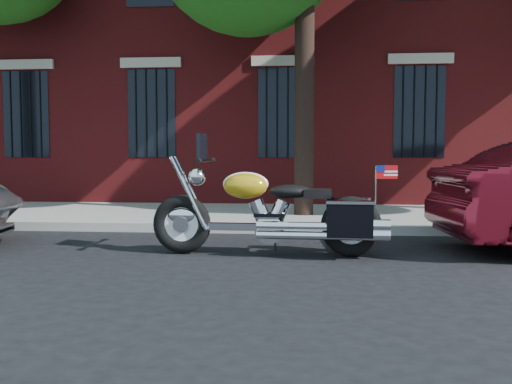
{
  "coord_description": "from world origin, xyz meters",
  "views": [
    {
      "loc": [
        0.59,
        -7.8,
        1.32
      ],
      "look_at": [
        -0.21,
        0.8,
        0.71
      ],
      "focal_mm": 40.0,
      "sensor_mm": 36.0,
      "label": 1
    }
  ],
  "objects": [
    {
      "name": "ground",
      "position": [
        0.0,
        0.0,
        0.0
      ],
      "size": [
        120.0,
        120.0,
        0.0
      ],
      "primitive_type": "plane",
      "color": "black",
      "rests_on": "ground"
    },
    {
      "name": "curb",
      "position": [
        0.0,
        1.38,
        0.07
      ],
      "size": [
        40.0,
        0.16,
        0.15
      ],
      "primitive_type": "cube",
      "color": "gray",
      "rests_on": "ground"
    },
    {
      "name": "motorcycle",
      "position": [
        0.2,
        -0.62,
        0.52
      ],
      "size": [
        3.06,
        0.89,
        1.55
      ],
      "rotation": [
        0.0,
        0.0,
        -0.02
      ],
      "color": "black",
      "rests_on": "ground"
    },
    {
      "name": "sidewalk",
      "position": [
        0.0,
        3.26,
        0.07
      ],
      "size": [
        40.0,
        3.6,
        0.15
      ],
      "primitive_type": "cube",
      "color": "gray",
      "rests_on": "ground"
    }
  ]
}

